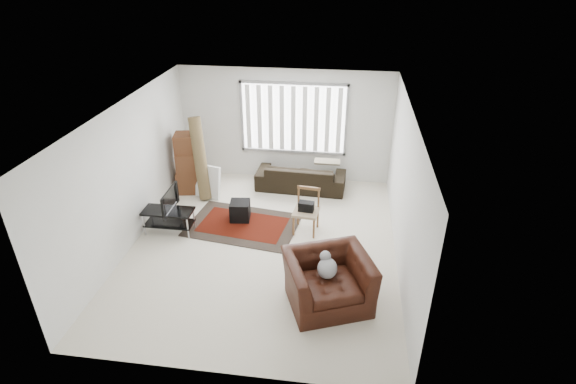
# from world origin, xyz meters

# --- Properties ---
(room) EXTENTS (6.00, 6.02, 2.71)m
(room) POSITION_xyz_m (0.03, 0.51, 1.76)
(room) COLOR beige
(room) RESTS_ON ground
(persian_rug) EXTENTS (2.38, 1.76, 0.02)m
(persian_rug) POSITION_xyz_m (-0.55, 0.65, 0.01)
(persian_rug) COLOR black
(persian_rug) RESTS_ON ground
(tv_stand) EXTENTS (0.99, 0.45, 0.50)m
(tv_stand) POSITION_xyz_m (-1.95, 0.22, 0.36)
(tv_stand) COLOR black
(tv_stand) RESTS_ON ground
(tv) EXTENTS (0.10, 0.80, 0.46)m
(tv) POSITION_xyz_m (-1.95, 0.22, 0.73)
(tv) COLOR black
(tv) RESTS_ON tv_stand
(subwoofer) EXTENTS (0.44, 0.44, 0.40)m
(subwoofer) POSITION_xyz_m (-0.65, 0.87, 0.22)
(subwoofer) COLOR black
(subwoofer) RESTS_ON persian_rug
(moving_boxes) EXTENTS (0.66, 0.62, 1.41)m
(moving_boxes) POSITION_xyz_m (-2.11, 1.98, 0.66)
(moving_boxes) COLOR brown
(moving_boxes) RESTS_ON ground
(white_flatpack) EXTENTS (0.63, 0.36, 0.77)m
(white_flatpack) POSITION_xyz_m (-1.60, 1.75, 0.38)
(white_flatpack) COLOR silver
(white_flatpack) RESTS_ON ground
(rolled_rug) EXTENTS (0.60, 0.75, 1.86)m
(rolled_rug) POSITION_xyz_m (-1.75, 1.79, 0.93)
(rolled_rug) COLOR brown
(rolled_rug) RESTS_ON ground
(sofa) EXTENTS (2.12, 0.99, 0.80)m
(sofa) POSITION_xyz_m (0.45, 2.45, 0.40)
(sofa) COLOR black
(sofa) RESTS_ON ground
(side_chair) EXTENTS (0.54, 0.54, 0.90)m
(side_chair) POSITION_xyz_m (0.76, 0.63, 0.50)
(side_chair) COLOR #937D60
(side_chair) RESTS_ON ground
(armchair) EXTENTS (1.61, 1.52, 0.96)m
(armchair) POSITION_xyz_m (1.31, -1.40, 0.48)
(armchair) COLOR black
(armchair) RESTS_ON ground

